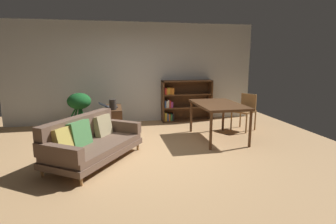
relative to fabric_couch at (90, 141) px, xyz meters
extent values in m
plane|color=tan|center=(1.01, 0.18, -0.36)|extent=(8.16, 8.16, 0.00)
cube|color=silver|center=(1.01, 2.88, 0.99)|extent=(6.80, 0.10, 2.70)
cylinder|color=olive|center=(0.86, 0.41, -0.30)|extent=(0.04, 0.04, 0.13)
cylinder|color=olive|center=(-0.06, -0.93, -0.30)|extent=(0.04, 0.04, 0.13)
cylinder|color=olive|center=(0.25, 0.83, -0.30)|extent=(0.04, 0.04, 0.13)
cylinder|color=olive|center=(-0.67, -0.51, -0.30)|extent=(0.04, 0.04, 0.13)
cube|color=brown|center=(0.09, -0.05, -0.18)|extent=(1.71, 1.95, 0.10)
cube|color=brown|center=(0.09, -0.05, -0.08)|extent=(1.65, 1.87, 0.10)
cube|color=brown|center=(-0.19, 0.14, 0.19)|extent=(1.11, 1.51, 0.44)
cube|color=brown|center=(0.56, 0.62, 0.08)|extent=(0.76, 0.58, 0.21)
cube|color=brown|center=(-0.37, -0.73, 0.08)|extent=(0.76, 0.58, 0.21)
cube|color=tan|center=(-0.34, -0.35, 0.15)|extent=(0.41, 0.45, 0.42)
cube|color=#4C894C|center=(-0.15, -0.10, 0.16)|extent=(0.42, 0.47, 0.44)
cube|color=tan|center=(0.21, 0.46, 0.15)|extent=(0.38, 0.43, 0.41)
cube|color=#56351E|center=(0.42, 2.27, -0.06)|extent=(0.37, 0.04, 0.61)
cube|color=#56351E|center=(0.42, 1.29, -0.06)|extent=(0.37, 0.04, 0.61)
cube|color=#56351E|center=(0.42, 1.78, -0.12)|extent=(0.37, 0.98, 0.04)
cube|color=#56351E|center=(0.42, 1.78, 0.23)|extent=(0.37, 1.02, 0.04)
cube|color=#56351E|center=(0.42, 1.78, -0.34)|extent=(0.37, 0.98, 0.04)
cube|color=#333338|center=(0.40, 1.87, 0.25)|extent=(0.25, 0.30, 0.02)
cube|color=black|center=(0.18, 1.85, 0.31)|extent=(0.22, 0.29, 0.10)
cylinder|color=#2D2823|center=(0.41, 1.52, 0.36)|extent=(0.16, 0.16, 0.24)
cylinder|color=slate|center=(0.41, 1.52, 0.41)|extent=(0.09, 0.09, 0.01)
cylinder|color=brown|center=(-0.38, 2.05, -0.26)|extent=(0.26, 0.26, 0.21)
cylinder|color=#195623|center=(-0.30, 2.05, 0.05)|extent=(0.18, 0.03, 0.41)
cylinder|color=#195623|center=(-0.34, 2.11, 0.11)|extent=(0.13, 0.18, 0.55)
cylinder|color=#195623|center=(-0.41, 2.14, 0.05)|extent=(0.11, 0.22, 0.42)
cylinder|color=#195623|center=(-0.46, 2.07, 0.12)|extent=(0.21, 0.09, 0.55)
cylinder|color=#195623|center=(-0.52, 1.99, 0.11)|extent=(0.32, 0.16, 0.54)
cylinder|color=#195623|center=(-0.39, 1.97, 0.05)|extent=(0.08, 0.20, 0.41)
cylinder|color=#195623|center=(-0.33, 2.02, 0.02)|extent=(0.13, 0.11, 0.36)
ellipsoid|color=#195623|center=(-0.38, 2.05, 0.38)|extent=(0.56, 0.56, 0.39)
cylinder|color=#56351E|center=(2.25, 1.49, 0.01)|extent=(0.06, 0.06, 0.74)
cylinder|color=#56351E|center=(2.25, 0.14, 0.01)|extent=(0.06, 0.06, 0.74)
cylinder|color=#56351E|center=(3.08, 1.49, 0.01)|extent=(0.06, 0.06, 0.74)
cylinder|color=#56351E|center=(3.08, 0.14, 0.01)|extent=(0.06, 0.06, 0.74)
cube|color=#56351E|center=(2.66, 0.81, 0.40)|extent=(0.93, 1.45, 0.05)
cylinder|color=olive|center=(3.49, 1.08, -0.14)|extent=(0.04, 0.04, 0.46)
cylinder|color=olive|center=(3.27, 1.44, -0.14)|extent=(0.04, 0.04, 0.46)
cylinder|color=olive|center=(3.84, 1.30, -0.14)|extent=(0.04, 0.04, 0.46)
cylinder|color=olive|center=(3.62, 1.65, -0.14)|extent=(0.04, 0.04, 0.46)
cube|color=olive|center=(3.56, 1.37, 0.11)|extent=(0.62, 0.62, 0.04)
cube|color=olive|center=(3.73, 1.48, 0.33)|extent=(0.25, 0.37, 0.39)
cube|color=#56351E|center=(1.77, 2.65, 0.21)|extent=(0.04, 0.34, 1.15)
cube|color=#56351E|center=(3.16, 2.65, 0.21)|extent=(0.04, 0.34, 1.15)
cube|color=#56351E|center=(2.46, 2.65, 0.77)|extent=(1.43, 0.34, 0.04)
cube|color=#56351E|center=(2.46, 2.65, -0.35)|extent=(1.43, 0.34, 0.04)
cube|color=#56351E|center=(2.46, 2.80, 0.21)|extent=(1.39, 0.04, 1.15)
cube|color=#56351E|center=(2.46, 2.65, 0.03)|extent=(1.39, 0.33, 0.04)
cube|color=#56351E|center=(2.46, 2.65, 0.39)|extent=(1.39, 0.33, 0.04)
cube|color=gold|center=(1.83, 2.62, -0.21)|extent=(0.06, 0.24, 0.23)
cube|color=#2D5199|center=(1.89, 2.62, -0.23)|extent=(0.04, 0.24, 0.21)
cube|color=orange|center=(1.94, 2.61, -0.24)|extent=(0.04, 0.20, 0.18)
cube|color=#337F47|center=(1.99, 2.62, -0.24)|extent=(0.04, 0.23, 0.18)
cube|color=black|center=(2.04, 2.62, -0.23)|extent=(0.05, 0.25, 0.19)
cube|color=#2D5199|center=(1.82, 2.62, 0.14)|extent=(0.03, 0.25, 0.19)
cube|color=silver|center=(1.86, 2.62, 0.14)|extent=(0.04, 0.25, 0.19)
cube|color=silver|center=(1.91, 2.62, 0.15)|extent=(0.04, 0.22, 0.21)
cube|color=red|center=(1.95, 2.63, 0.15)|extent=(0.03, 0.28, 0.21)
cube|color=#993884|center=(2.00, 2.63, 0.12)|extent=(0.06, 0.27, 0.16)
cube|color=red|center=(1.83, 2.62, 0.50)|extent=(0.04, 0.23, 0.18)
cube|color=orange|center=(1.87, 2.63, 0.50)|extent=(0.03, 0.28, 0.17)
cube|color=gold|center=(1.92, 2.61, 0.50)|extent=(0.05, 0.21, 0.19)
cube|color=orange|center=(1.97, 2.62, 0.50)|extent=(0.04, 0.24, 0.18)
cube|color=orange|center=(2.03, 2.63, 0.50)|extent=(0.06, 0.27, 0.17)
camera|label=1|loc=(0.43, -4.60, 1.40)|focal=28.73mm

